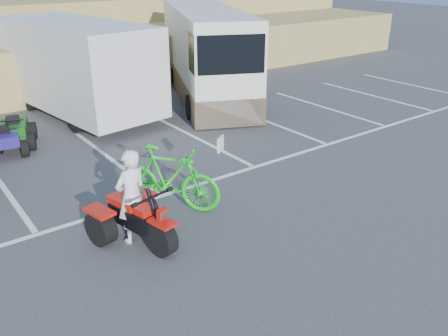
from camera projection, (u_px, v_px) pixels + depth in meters
ground at (225, 244)px, 8.73m from camera, size 100.00×100.00×0.00m
parking_stripes at (158, 163)px, 12.20m from camera, size 28.00×5.16×0.01m
grass_embankment at (2, 49)px, 19.56m from camera, size 40.00×8.50×3.10m
red_trike_atv at (141, 242)px, 8.80m from camera, size 1.64×1.97×1.13m
rider at (132, 197)px, 8.53m from camera, size 0.73×0.56×1.79m
green_dirt_bike at (169, 178)px, 9.78m from camera, size 1.82×2.21×1.36m
cargo_trailer at (77, 65)px, 15.52m from camera, size 3.46×6.77×3.02m
rv_motorhome at (206, 58)px, 18.04m from camera, size 5.65×8.91×3.16m
quad_atv_blue at (7, 154)px, 12.78m from camera, size 1.11×1.41×0.85m
quad_atv_green at (17, 146)px, 13.35m from camera, size 1.46×1.70×0.94m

